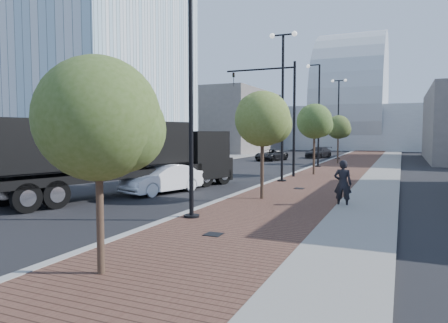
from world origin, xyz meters
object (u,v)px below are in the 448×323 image
at_px(white_sedan, 163,179).
at_px(pedestrian, 343,184).
at_px(dump_truck, 155,162).
at_px(dark_car_mid, 271,155).

relative_size(white_sedan, pedestrian, 2.24).
bearing_deg(dump_truck, pedestrian, 9.53).
height_order(dark_car_mid, pedestrian, pedestrian).
xyz_separation_m(white_sedan, pedestrian, (9.13, -0.51, 0.26)).
height_order(dump_truck, pedestrian, dump_truck).
distance_m(dump_truck, white_sedan, 1.50).
bearing_deg(dump_truck, dark_car_mid, 109.82).
height_order(white_sedan, pedestrian, pedestrian).
distance_m(dump_truck, pedestrian, 10.19).
xyz_separation_m(white_sedan, dark_car_mid, (-2.22, 26.54, -0.10)).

